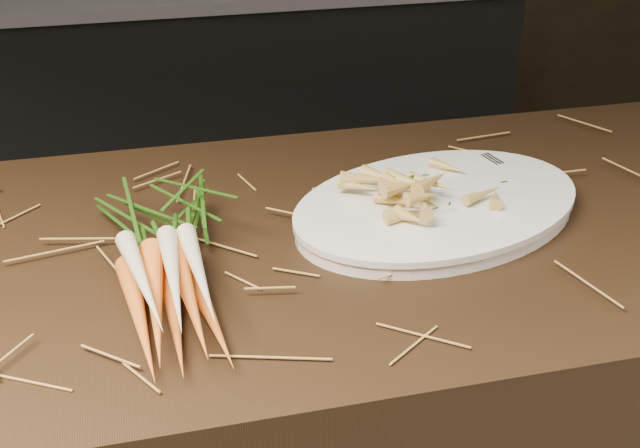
{
  "coord_description": "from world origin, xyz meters",
  "views": [
    {
      "loc": [
        -0.13,
        -0.64,
        1.45
      ],
      "look_at": [
        0.08,
        0.22,
        0.96
      ],
      "focal_mm": 45.0,
      "sensor_mm": 36.0,
      "label": 1
    }
  ],
  "objects": [
    {
      "name": "serving_platter",
      "position": [
        0.27,
        0.3,
        0.91
      ],
      "size": [
        0.51,
        0.41,
        0.02
      ],
      "primitive_type": null,
      "rotation": [
        0.0,
        0.0,
        0.3
      ],
      "color": "white",
      "rests_on": "main_counter"
    },
    {
      "name": "straw_bedding",
      "position": [
        0.0,
        0.3,
        0.91
      ],
      "size": [
        1.4,
        0.6,
        0.02
      ],
      "primitive_type": null,
      "color": "olive",
      "rests_on": "main_counter"
    },
    {
      "name": "back_counter",
      "position": [
        0.3,
        2.18,
        0.42
      ],
      "size": [
        1.82,
        0.62,
        0.84
      ],
      "color": "black",
      "rests_on": "ground"
    },
    {
      "name": "root_veg_bunch",
      "position": [
        -0.12,
        0.25,
        0.94
      ],
      "size": [
        0.15,
        0.44,
        0.08
      ],
      "rotation": [
        0.0,
        0.0,
        0.03
      ],
      "color": "orange",
      "rests_on": "main_counter"
    },
    {
      "name": "roasted_veg_heap",
      "position": [
        0.27,
        0.3,
        0.95
      ],
      "size": [
        0.25,
        0.21,
        0.05
      ],
      "primitive_type": null,
      "rotation": [
        0.0,
        0.0,
        0.3
      ],
      "color": "tan",
      "rests_on": "serving_platter"
    },
    {
      "name": "serving_fork",
      "position": [
        0.43,
        0.33,
        0.93
      ],
      "size": [
        0.05,
        0.17,
        0.0
      ],
      "primitive_type": "cube",
      "rotation": [
        0.0,
        0.0,
        0.22
      ],
      "color": "silver",
      "rests_on": "serving_platter"
    }
  ]
}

